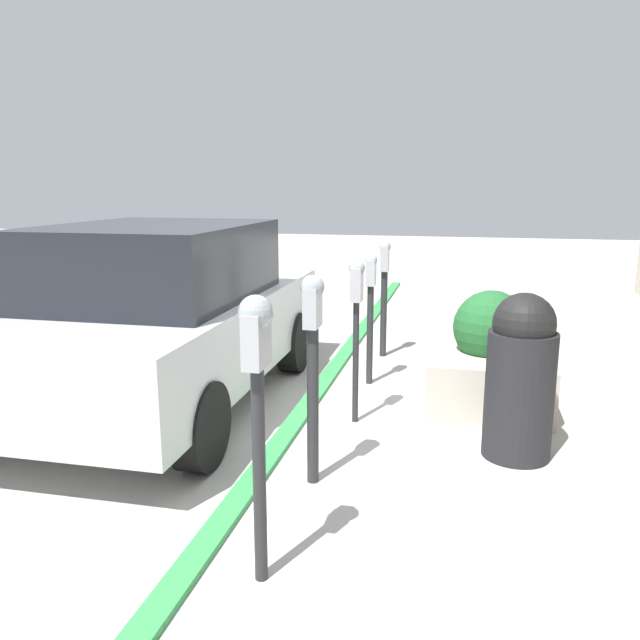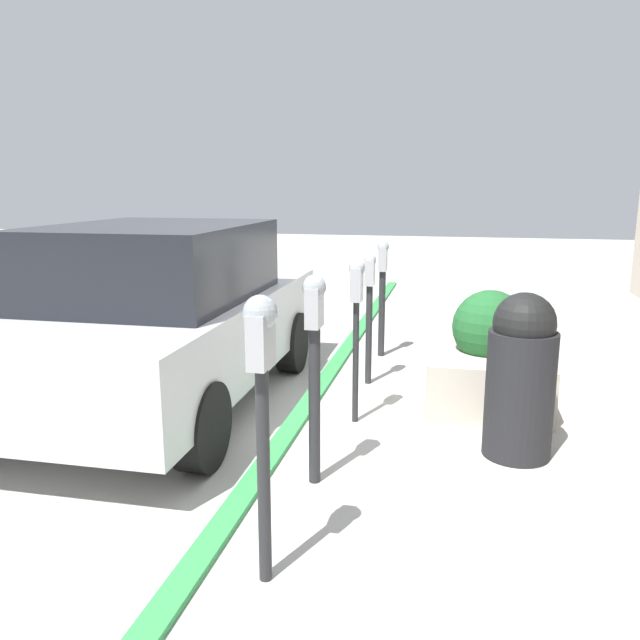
% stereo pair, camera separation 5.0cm
% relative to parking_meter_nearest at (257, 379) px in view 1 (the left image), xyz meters
% --- Properties ---
extents(ground_plane, '(40.00, 40.00, 0.00)m').
position_rel_parking_meter_nearest_xyz_m(ground_plane, '(2.21, 0.31, -1.07)').
color(ground_plane, '#ADAAA3').
extents(curb_strip, '(15.38, 0.16, 0.04)m').
position_rel_parking_meter_nearest_xyz_m(curb_strip, '(2.21, 0.39, -1.05)').
color(curb_strip, '#338C47').
rests_on(curb_strip, ground_plane).
extents(parking_meter_nearest, '(0.20, 0.17, 1.48)m').
position_rel_parking_meter_nearest_xyz_m(parking_meter_nearest, '(0.00, 0.00, 0.00)').
color(parking_meter_nearest, '#232326').
rests_on(parking_meter_nearest, ground_plane).
extents(parking_meter_second, '(0.18, 0.16, 1.42)m').
position_rel_parking_meter_nearest_xyz_m(parking_meter_second, '(1.11, -0.00, -0.13)').
color(parking_meter_second, '#232326').
rests_on(parking_meter_second, ground_plane).
extents(parking_meter_middle, '(0.16, 0.13, 1.39)m').
position_rel_parking_meter_nearest_xyz_m(parking_meter_middle, '(2.26, -0.09, -0.05)').
color(parking_meter_middle, '#232326').
rests_on(parking_meter_middle, ground_plane).
extents(parking_meter_fourth, '(0.14, 0.12, 1.33)m').
position_rel_parking_meter_nearest_xyz_m(parking_meter_fourth, '(3.33, -0.05, -0.20)').
color(parking_meter_fourth, '#232326').
rests_on(parking_meter_fourth, ground_plane).
extents(parking_meter_farthest, '(0.16, 0.13, 1.36)m').
position_rel_parking_meter_nearest_xyz_m(parking_meter_farthest, '(4.40, -0.05, -0.21)').
color(parking_meter_farthest, '#232326').
rests_on(parking_meter_farthest, ground_plane).
extents(planter_box, '(1.29, 1.06, 1.06)m').
position_rel_parking_meter_nearest_xyz_m(planter_box, '(3.01, -1.21, -0.68)').
color(planter_box, '#B2A899').
rests_on(planter_box, ground_plane).
extents(parked_car_front, '(3.98, 1.91, 1.65)m').
position_rel_parking_meter_nearest_xyz_m(parked_car_front, '(2.30, 1.66, -0.23)').
color(parked_car_front, '#B7B7BC').
rests_on(parked_car_front, ground_plane).
extents(trash_bin, '(0.50, 0.50, 1.24)m').
position_rel_parking_meter_nearest_xyz_m(trash_bin, '(1.85, -1.38, -0.45)').
color(trash_bin, black).
rests_on(trash_bin, ground_plane).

